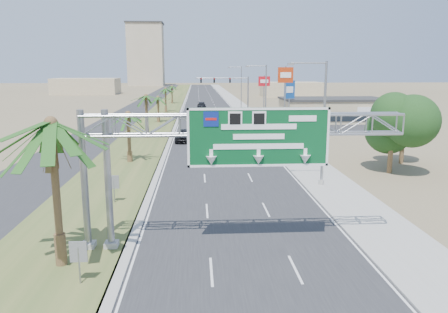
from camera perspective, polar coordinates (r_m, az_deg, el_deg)
road at (r=122.46m, az=-2.30°, el=6.93°), size 12.00×300.00×0.02m
sidewalk_right at (r=122.93m, az=1.69°, el=6.97°), size 4.00×300.00×0.10m
median_grass at (r=122.66m, az=-7.01°, el=6.89°), size 7.00×300.00×0.12m
opposing_road at (r=123.28m, az=-10.28°, el=6.79°), size 8.00×300.00×0.02m
sign_gantry at (r=22.30m, az=0.42°, el=2.79°), size 16.75×1.24×7.50m
palm_near at (r=21.28m, az=-21.68°, el=3.95°), size 5.70×5.70×8.35m
palm_row_b at (r=44.84m, az=-12.43°, el=5.34°), size 3.99×3.99×5.95m
palm_row_c at (r=60.59m, az=-10.15°, el=7.65°), size 3.99×3.99×6.75m
palm_row_d at (r=78.54m, az=-8.63°, el=7.58°), size 3.99×3.99×5.45m
palm_row_e at (r=97.42m, az=-7.66°, el=8.71°), size 3.99×3.99×6.15m
palm_row_f at (r=122.36m, az=-6.83°, el=9.06°), size 3.99×3.99×5.75m
streetlight_near at (r=35.78m, az=12.57°, el=3.55°), size 3.27×0.44×10.00m
streetlight_mid at (r=65.00m, az=5.28°, el=7.15°), size 3.27×0.44×10.00m
streetlight_far at (r=100.67m, az=2.16°, el=8.66°), size 3.27×0.44×10.00m
signal_mast at (r=84.53m, az=1.78°, el=8.26°), size 10.28×0.71×8.00m
store_building at (r=82.18m, az=13.99°, el=5.85°), size 18.00×10.00×4.00m
oak_near at (r=42.21m, az=21.18°, el=3.98°), size 4.50×4.50×6.80m
oak_far at (r=47.16m, az=22.44°, el=3.71°), size 3.50×3.50×5.60m
median_signback_a at (r=20.41m, az=-18.47°, el=-12.10°), size 0.75×0.08×2.08m
median_signback_b at (r=31.66m, az=-14.20°, el=-3.51°), size 0.75×0.08×2.08m
tower_distant at (r=263.85m, az=-10.16°, el=12.92°), size 20.00×16.00×35.00m
building_distant_left at (r=177.34m, az=-17.55°, el=8.75°), size 24.00×14.00×6.00m
building_distant_right at (r=155.68m, az=8.68°, el=8.67°), size 20.00×12.00×5.00m
car_left_lane at (r=57.56m, az=-5.27°, el=2.76°), size 2.41×5.09×1.68m
car_mid_lane at (r=54.22m, az=-0.52°, el=2.13°), size 1.70×4.34×1.41m
car_right_lane at (r=78.61m, az=2.42°, el=5.00°), size 2.88×5.40×1.44m
car_far at (r=106.06m, az=-2.95°, el=6.64°), size 2.18×5.13×1.47m
pole_sign_red_near at (r=70.18m, az=8.03°, el=9.97°), size 2.40×0.38×9.89m
pole_sign_blue at (r=74.52m, az=8.54°, el=8.40°), size 1.94×1.11×7.74m
pole_sign_red_far at (r=83.23m, az=5.26°, el=9.32°), size 2.22×0.69×8.27m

